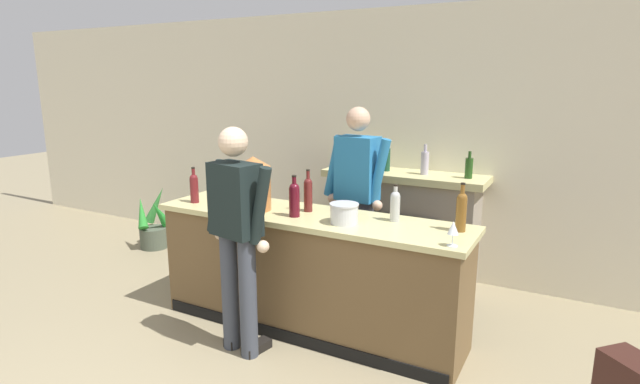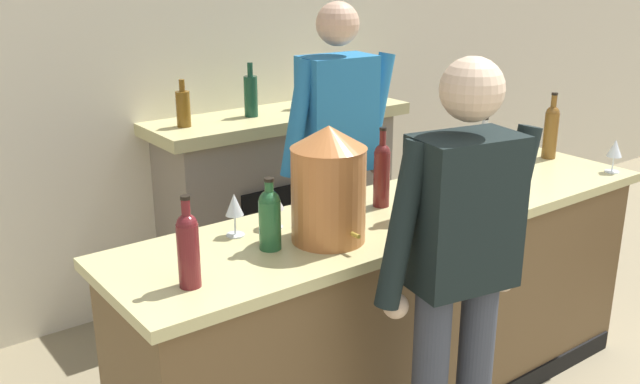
{
  "view_description": "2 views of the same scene",
  "coord_description": "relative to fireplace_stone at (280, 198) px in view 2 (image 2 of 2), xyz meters",
  "views": [
    {
      "loc": [
        1.77,
        -1.22,
        2.03
      ],
      "look_at": [
        -0.18,
        2.39,
        1.11
      ],
      "focal_mm": 28.0,
      "sensor_mm": 36.0,
      "label": 1
    },
    {
      "loc": [
        -2.14,
        0.04,
        2.02
      ],
      "look_at": [
        -0.31,
        2.47,
        1.0
      ],
      "focal_mm": 40.0,
      "sensor_mm": 36.0,
      "label": 2
    }
  ],
  "objects": [
    {
      "name": "copper_dispenser",
      "position": [
        -0.78,
        -1.5,
        0.63
      ],
      "size": [
        0.29,
        0.32,
        0.45
      ],
      "color": "#B56B36",
      "rests_on": "bar_counter"
    },
    {
      "name": "wine_glass_back_row",
      "position": [
        -1.04,
        -1.25,
        0.53
      ],
      "size": [
        0.07,
        0.07,
        0.17
      ],
      "color": "silver",
      "rests_on": "bar_counter"
    },
    {
      "name": "wine_bottle_burgundy_dark",
      "position": [
        0.36,
        -1.27,
        0.54
      ],
      "size": [
        0.07,
        0.07,
        0.28
      ],
      "color": "#ADAFAF",
      "rests_on": "bar_counter"
    },
    {
      "name": "person_customer",
      "position": [
        -0.58,
        -1.99,
        0.38
      ],
      "size": [
        0.65,
        0.36,
        1.72
      ],
      "color": "#383D48",
      "rests_on": "ground_plane"
    },
    {
      "name": "wine_bottle_port_short",
      "position": [
        -0.38,
        -1.52,
        0.56
      ],
      "size": [
        0.08,
        0.08,
        0.33
      ],
      "color": "#4E0E19",
      "rests_on": "bar_counter"
    },
    {
      "name": "wall_back_panel",
      "position": [
        -0.17,
        0.26,
        0.8
      ],
      "size": [
        12.0,
        0.07,
        2.75
      ],
      "color": "beige",
      "rests_on": "ground_plane"
    },
    {
      "name": "wine_glass_by_dispenser",
      "position": [
        -0.88,
        -1.27,
        0.52
      ],
      "size": [
        0.09,
        0.09,
        0.16
      ],
      "color": "silver",
      "rests_on": "bar_counter"
    },
    {
      "name": "wine_glass_near_bucket",
      "position": [
        0.89,
        -1.65,
        0.53
      ],
      "size": [
        0.07,
        0.07,
        0.17
      ],
      "color": "silver",
      "rests_on": "bar_counter"
    },
    {
      "name": "ice_bucket_steel",
      "position": [
        0.05,
        -1.51,
        0.49
      ],
      "size": [
        0.22,
        0.22,
        0.15
      ],
      "color": "silver",
      "rests_on": "bar_counter"
    },
    {
      "name": "fireplace_stone",
      "position": [
        0.0,
        0.0,
        0.0
      ],
      "size": [
        1.63,
        0.52,
        1.43
      ],
      "color": "gray",
      "rests_on": "ground_plane"
    },
    {
      "name": "wine_bottle_riesling_slim",
      "position": [
        -1.38,
        -1.55,
        0.55
      ],
      "size": [
        0.07,
        0.07,
        0.31
      ],
      "color": "maroon",
      "rests_on": "bar_counter"
    },
    {
      "name": "wine_bottle_rose_blush",
      "position": [
        -1.0,
        -1.44,
        0.54
      ],
      "size": [
        0.08,
        0.08,
        0.27
      ],
      "color": "#22552D",
      "rests_on": "bar_counter"
    },
    {
      "name": "bar_counter",
      "position": [
        -0.31,
        -1.42,
        -0.08
      ],
      "size": [
        2.62,
        0.66,
        0.98
      ],
      "color": "brown",
      "rests_on": "ground_plane"
    },
    {
      "name": "wine_bottle_chardonnay_pale",
      "position": [
        -0.36,
        -1.33,
        0.56
      ],
      "size": [
        0.07,
        0.07,
        0.35
      ],
      "color": "#571C1B",
      "rests_on": "bar_counter"
    },
    {
      "name": "wine_bottle_merlot_tall",
      "position": [
        0.86,
        -1.3,
        0.57
      ],
      "size": [
        0.07,
        0.07,
        0.35
      ],
      "color": "brown",
      "rests_on": "bar_counter"
    },
    {
      "name": "person_bartender",
      "position": [
        -0.18,
        -0.79,
        0.43
      ],
      "size": [
        0.66,
        0.33,
        1.81
      ],
      "color": "#383C4B",
      "rests_on": "ground_plane"
    }
  ]
}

